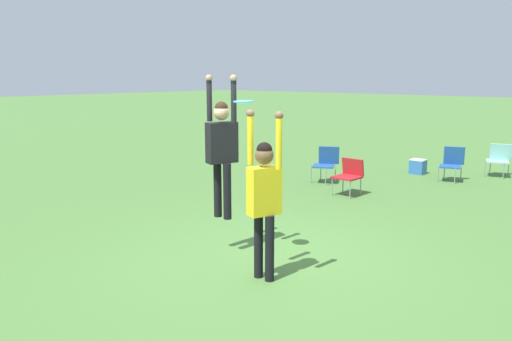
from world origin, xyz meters
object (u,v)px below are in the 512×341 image
Objects in this scene: camping_chair_2 at (349,174)px; person_defending at (264,192)px; camping_chair_0 at (499,158)px; camping_chair_5 at (452,162)px; person_jumping at (222,144)px; frisbee at (243,101)px; camping_chair_1 at (326,162)px; cooler_box at (418,167)px.

person_defending is at bearing 109.73° from camping_chair_2.
camping_chair_0 is 0.98× the size of camping_chair_5.
frisbee is at bearing -83.86° from person_jumping.
frisbee is 0.34× the size of camping_chair_2.
person_jumping is 7.55m from camping_chair_5.
frisbee is 9.18m from camping_chair_0.
camping_chair_1 is at bearing -33.47° from camping_chair_2.
person_defending is 1.29m from frisbee.
camping_chair_5 is (0.17, 7.55, -1.79)m from frisbee.
frisbee reaches higher than camping_chair_1.
frisbee is at bearing 83.13° from camping_chair_1.
person_jumping is at bearing 97.22° from camping_chair_2.
frisbee is 4.99m from camping_chair_2.
person_jumping is 5.55m from camping_chair_1.
camping_chair_2 is (-1.88, -4.42, -0.01)m from camping_chair_0.
camping_chair_5 reaches higher than cooler_box.
camping_chair_1 reaches higher than camping_chair_0.
camping_chair_1 is at bearing -134.89° from person_defending.
camping_chair_0 is at bearing -158.16° from camping_chair_1.
person_jumping is 1.30m from person_defending.
person_defending is at bearing -24.29° from frisbee.
person_jumping is at bearing 61.60° from camping_chair_0.
camping_chair_0 is (0.28, 9.24, -0.68)m from person_defending.
frisbee is 0.31× the size of camping_chair_1.
person_jumping reaches higher than person_defending.
frisbee is 6.00m from camping_chair_1.
person_defending reaches higher than camping_chair_5.
cooler_box is at bearing -37.58° from camping_chair_5.
camping_chair_0 is at bearing 9.99° from person_jumping.
camping_chair_1 reaches higher than camping_chair_5.
person_defending is at bearing 69.02° from camping_chair_0.
camping_chair_2 is (-1.00, 4.55, -1.80)m from frisbee.
camping_chair_5 is at bearing -164.57° from camping_chair_1.
camping_chair_2 is 0.93× the size of camping_chair_5.
frisbee reaches higher than person_defending.
camping_chair_0 is (1.42, 8.84, -1.15)m from person_jumping.
camping_chair_0 is 1.59m from camping_chair_5.
frisbee is at bearing -95.14° from person_defending.
person_defending is 2.75× the size of camping_chair_2.
person_jumping is 2.50× the size of camping_chair_0.
frisbee is (0.54, -0.13, 0.63)m from person_jumping.
person_defending is 8.11× the size of frisbee.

